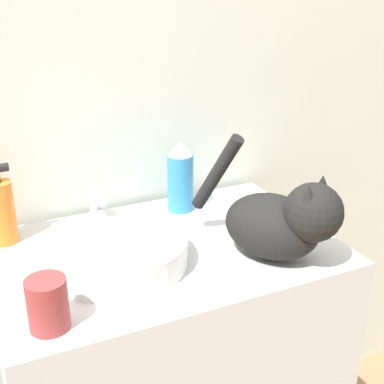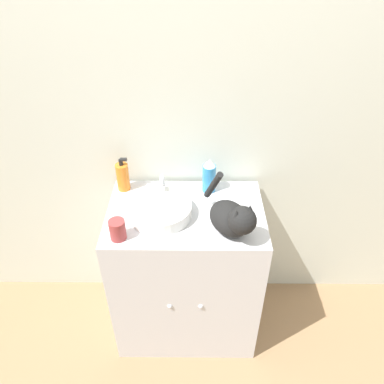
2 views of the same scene
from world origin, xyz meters
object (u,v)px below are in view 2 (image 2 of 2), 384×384
at_px(cup, 118,230).
at_px(spray_bottle, 209,176).
at_px(cat, 232,218).
at_px(soap_bottle, 123,176).

bearing_deg(cup, spray_bottle, 40.99).
distance_m(cat, soap_bottle, 0.59).
bearing_deg(spray_bottle, cat, -73.77).
bearing_deg(soap_bottle, spray_bottle, -1.33).
bearing_deg(soap_bottle, cup, -85.25).
xyz_separation_m(soap_bottle, cup, (0.03, -0.35, -0.03)).
bearing_deg(cat, soap_bottle, -151.09).
bearing_deg(cup, cat, 4.06).
xyz_separation_m(cat, cup, (-0.47, -0.03, -0.04)).
distance_m(cat, cup, 0.48).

